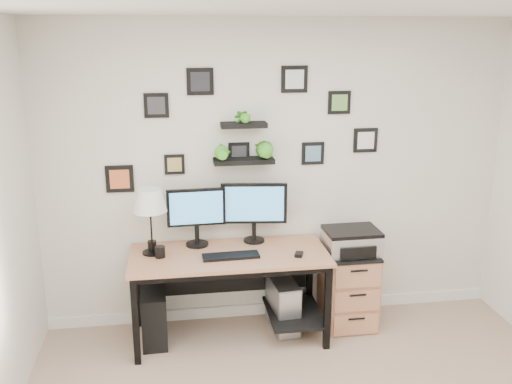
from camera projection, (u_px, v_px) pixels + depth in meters
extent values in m
plane|color=white|center=(360.00, 4.00, 2.62)|extent=(4.00, 4.00, 0.00)
plane|color=silver|center=(277.00, 174.00, 4.88)|extent=(4.00, 0.00, 4.00)
cube|color=white|center=(276.00, 308.00, 5.20)|extent=(4.00, 0.03, 0.10)
cube|color=tan|center=(229.00, 255.00, 4.61)|extent=(1.60, 0.70, 0.03)
cube|color=black|center=(229.00, 260.00, 4.62)|extent=(1.54, 0.64, 0.05)
cube|color=black|center=(226.00, 270.00, 5.00)|extent=(1.44, 0.02, 0.41)
cube|color=black|center=(294.00, 312.00, 4.84)|extent=(0.45, 0.63, 0.03)
cube|color=black|center=(136.00, 321.00, 4.32)|extent=(0.05, 0.05, 0.72)
cube|color=black|center=(139.00, 288.00, 4.89)|extent=(0.05, 0.05, 0.72)
cube|color=black|center=(327.00, 308.00, 4.53)|extent=(0.05, 0.05, 0.72)
cube|color=black|center=(309.00, 277.00, 5.11)|extent=(0.05, 0.05, 0.72)
cylinder|color=black|center=(197.00, 244.00, 4.78)|extent=(0.20, 0.20, 0.02)
cylinder|color=black|center=(197.00, 235.00, 4.76)|extent=(0.04, 0.04, 0.17)
cube|color=black|center=(196.00, 207.00, 4.68)|extent=(0.48, 0.05, 0.31)
cube|color=#3F8CCC|center=(196.00, 208.00, 4.67)|extent=(0.43, 0.02, 0.27)
cylinder|color=black|center=(254.00, 240.00, 4.87)|extent=(0.20, 0.20, 0.02)
cylinder|color=black|center=(254.00, 232.00, 4.85)|extent=(0.04, 0.04, 0.16)
cube|color=black|center=(254.00, 203.00, 4.77)|extent=(0.55, 0.10, 0.35)
cube|color=#3F8CCC|center=(254.00, 204.00, 4.75)|extent=(0.50, 0.07, 0.30)
cube|color=black|center=(231.00, 256.00, 4.52)|extent=(0.46, 0.16, 0.02)
cube|color=black|center=(299.00, 254.00, 4.55)|extent=(0.09, 0.11, 0.03)
cylinder|color=black|center=(153.00, 252.00, 4.61)|extent=(0.16, 0.16, 0.02)
cylinder|color=black|center=(151.00, 224.00, 4.54)|extent=(0.01, 0.01, 0.49)
cone|color=white|center=(150.00, 200.00, 4.49)|extent=(0.26, 0.26, 0.18)
cylinder|color=black|center=(160.00, 252.00, 4.51)|extent=(0.08, 0.08, 0.09)
cylinder|color=black|center=(152.00, 246.00, 4.63)|extent=(0.07, 0.07, 0.09)
cube|color=black|center=(154.00, 315.00, 4.70)|extent=(0.21, 0.46, 0.45)
cube|color=gray|center=(283.00, 304.00, 4.90)|extent=(0.24, 0.46, 0.44)
cube|color=silver|center=(290.00, 316.00, 4.69)|extent=(0.18, 0.03, 0.41)
cube|color=tan|center=(348.00, 288.00, 4.97)|extent=(0.42, 0.50, 0.65)
cube|color=black|center=(349.00, 252.00, 4.88)|extent=(0.43, 0.51, 0.02)
cube|color=tan|center=(356.00, 325.00, 4.78)|extent=(0.39, 0.02, 0.18)
cylinder|color=black|center=(357.00, 319.00, 4.75)|extent=(0.14, 0.02, 0.02)
cube|color=tan|center=(357.00, 301.00, 4.72)|extent=(0.39, 0.02, 0.18)
cylinder|color=black|center=(358.00, 295.00, 4.69)|extent=(0.14, 0.02, 0.02)
cube|color=tan|center=(358.00, 277.00, 4.66)|extent=(0.39, 0.02, 0.18)
cylinder|color=black|center=(359.00, 271.00, 4.63)|extent=(0.14, 0.02, 0.02)
cube|color=silver|center=(351.00, 242.00, 4.82)|extent=(0.45, 0.35, 0.17)
cube|color=black|center=(352.00, 231.00, 4.79)|extent=(0.45, 0.35, 0.03)
cube|color=black|center=(358.00, 253.00, 4.65)|extent=(0.31, 0.03, 0.10)
cube|color=black|center=(244.00, 161.00, 4.71)|extent=(0.50, 0.18, 0.04)
cube|color=black|center=(244.00, 125.00, 4.61)|extent=(0.38, 0.15, 0.04)
imported|color=green|center=(223.00, 143.00, 4.64)|extent=(0.15, 0.12, 0.27)
imported|color=green|center=(264.00, 142.00, 4.69)|extent=(0.15, 0.15, 0.27)
imported|color=green|center=(244.00, 107.00, 4.57)|extent=(0.13, 0.09, 0.25)
cube|color=black|center=(294.00, 79.00, 4.66)|extent=(0.22, 0.02, 0.22)
cube|color=silver|center=(295.00, 79.00, 4.65)|extent=(0.15, 0.00, 0.15)
cube|color=black|center=(120.00, 179.00, 4.67)|extent=(0.23, 0.02, 0.23)
cube|color=orange|center=(120.00, 179.00, 4.66)|extent=(0.16, 0.00, 0.16)
cube|color=black|center=(175.00, 164.00, 4.71)|extent=(0.17, 0.02, 0.17)
cube|color=#A7914D|center=(175.00, 165.00, 4.70)|extent=(0.12, 0.00, 0.12)
cube|color=black|center=(339.00, 102.00, 4.77)|extent=(0.19, 0.02, 0.19)
cube|color=#63A048|center=(340.00, 103.00, 4.76)|extent=(0.13, 0.00, 0.13)
cube|color=black|center=(156.00, 105.00, 4.56)|extent=(0.20, 0.02, 0.20)
cube|color=#303135|center=(156.00, 106.00, 4.55)|extent=(0.14, 0.00, 0.14)
cube|color=black|center=(239.00, 153.00, 4.76)|extent=(0.18, 0.02, 0.18)
cube|color=#312F36|center=(239.00, 153.00, 4.75)|extent=(0.12, 0.00, 0.12)
cube|color=black|center=(200.00, 82.00, 4.56)|extent=(0.22, 0.02, 0.22)
cube|color=black|center=(200.00, 82.00, 4.55)|extent=(0.15, 0.00, 0.15)
cube|color=black|center=(313.00, 153.00, 4.86)|extent=(0.19, 0.02, 0.19)
cube|color=slate|center=(313.00, 154.00, 4.85)|extent=(0.13, 0.00, 0.13)
cube|color=black|center=(365.00, 140.00, 4.90)|extent=(0.21, 0.02, 0.21)
cube|color=silver|center=(366.00, 140.00, 4.89)|extent=(0.15, 0.00, 0.15)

